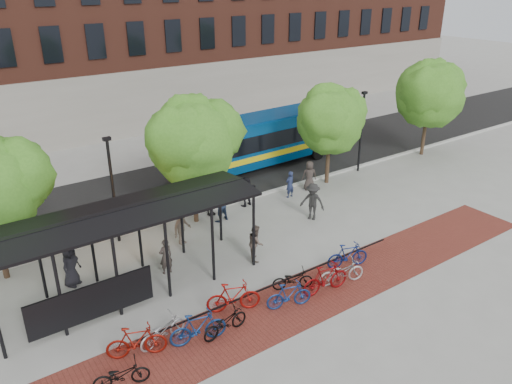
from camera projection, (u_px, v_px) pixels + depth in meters
ground at (282, 230)px, 24.71m from camera, size 160.00×160.00×0.00m
asphalt_street at (202, 180)px, 30.70m from camera, size 160.00×8.00×0.01m
curb at (238, 201)px, 27.68m from camera, size 160.00×0.25×0.12m
brick_strip at (319, 291)px, 19.91m from camera, size 24.00×3.00×0.01m
bike_rack_rail at (280, 292)px, 19.90m from camera, size 12.00×0.05×0.95m
bus_shelter at (122, 223)px, 18.86m from camera, size 10.60×3.07×3.60m
tree_b at (193, 137)px, 23.90m from camera, size 5.15×4.20×6.47m
tree_c at (331, 117)px, 28.81m from camera, size 4.66×3.80×5.92m
tree_d at (430, 91)px, 33.39m from camera, size 5.39×4.40×6.55m
lamp_post_left at (113, 187)px, 22.61m from camera, size 0.35×0.20×5.12m
lamp_post_right at (361, 130)px, 31.05m from camera, size 0.35×0.20×5.12m
bus at (259, 138)px, 32.12m from camera, size 12.50×3.28×3.35m
bike_0 at (121, 375)px, 15.15m from camera, size 1.82×1.05×0.91m
bike_1 at (136, 342)px, 16.31m from camera, size 2.06×1.26×1.20m
bike_2 at (162, 331)px, 16.98m from camera, size 1.94×0.99×0.97m
bike_3 at (198, 328)px, 16.93m from camera, size 2.09×1.00×1.21m
bike_4 at (225, 322)px, 17.38m from camera, size 1.89×0.82×0.96m
bike_5 at (233, 297)px, 18.54m from camera, size 2.11×1.34×1.23m
bike_7 at (289, 295)px, 18.76m from camera, size 1.85×1.02×1.07m
bike_8 at (293, 279)px, 19.92m from camera, size 1.75×1.23×0.87m
bike_9 at (325, 279)px, 19.63m from camera, size 2.15×0.84×1.26m
bike_10 at (342, 272)px, 20.25m from camera, size 2.11×1.18×1.05m
bike_11 at (348, 255)px, 21.37m from camera, size 1.95×1.10×1.13m
pedestrian_0 at (70, 265)px, 19.98m from camera, size 1.08×1.03×1.86m
pedestrian_1 at (166, 256)px, 20.84m from camera, size 0.58×0.39×1.60m
pedestrian_2 at (219, 203)px, 25.23m from camera, size 1.07×0.90×1.97m
pedestrian_3 at (182, 226)px, 23.08m from camera, size 1.36×1.14×1.82m
pedestrian_4 at (210, 200)px, 25.92m from camera, size 1.01×0.44×1.70m
pedestrian_5 at (246, 191)px, 27.00m from camera, size 1.59×0.71×1.65m
pedestrian_6 at (309, 175)px, 29.00m from camera, size 1.02×0.88×1.76m
pedestrian_7 at (290, 184)px, 28.04m from camera, size 0.60×0.43×1.56m
pedestrian_8 at (256, 242)px, 21.86m from camera, size 0.94×1.01×1.66m
pedestrian_9 at (312, 202)px, 25.41m from camera, size 1.28×1.47×1.98m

